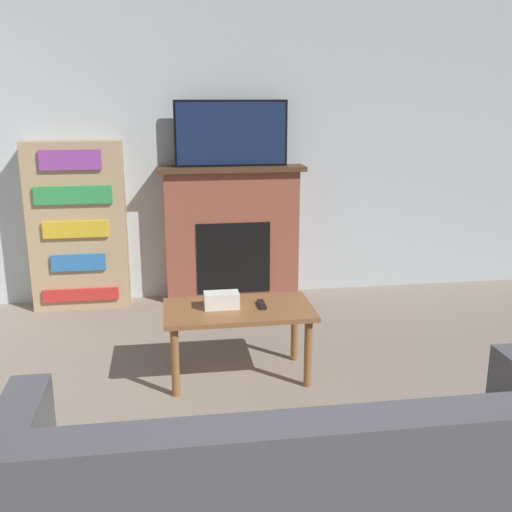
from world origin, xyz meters
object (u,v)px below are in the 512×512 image
object	(u,v)px
tv	(231,134)
bookshelf	(78,226)
fireplace	(232,233)
coffee_table	(239,318)

from	to	relation	value
tv	bookshelf	xyz separation A→B (m)	(-1.31, -0.00, -0.75)
fireplace	bookshelf	size ratio (longest dim) A/B	0.89
coffee_table	fireplace	bearing A→B (deg)	85.02
fireplace	coffee_table	size ratio (longest dim) A/B	1.35
tv	coffee_table	xyz separation A→B (m)	(-0.14, -1.57, -1.06)
fireplace	bookshelf	world-z (taller)	bookshelf
coffee_table	bookshelf	distance (m)	1.98
coffee_table	tv	bearing A→B (deg)	84.96
bookshelf	tv	bearing A→B (deg)	0.11
tv	coffee_table	size ratio (longest dim) A/B	1.02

